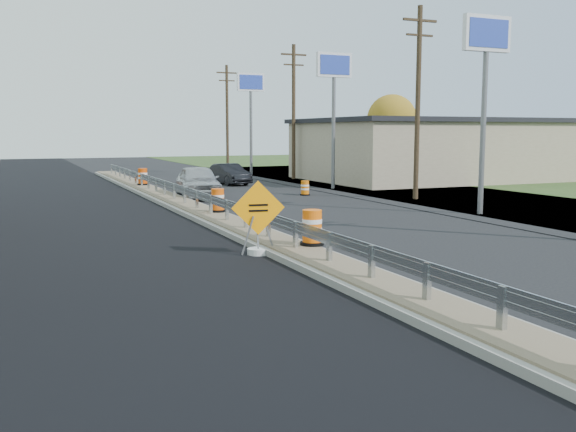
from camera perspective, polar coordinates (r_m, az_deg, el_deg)
name	(u,v)px	position (r m, az deg, el deg)	size (l,w,h in m)	color
ground	(268,244)	(19.34, -1.75, -2.48)	(140.00, 140.00, 0.00)	black
milled_overlay	(81,213)	(28.02, -17.89, 0.27)	(7.20, 120.00, 0.01)	black
median	(197,211)	(26.84, -8.09, 0.48)	(1.60, 55.00, 0.23)	gray
guardrail	(190,194)	(27.73, -8.66, 1.97)	(0.10, 46.15, 0.72)	silver
retail_building_near	(438,149)	(46.99, 13.22, 5.82)	(18.50, 12.50, 4.27)	tan
pylon_sign_south	(486,52)	(27.31, 17.20, 13.73)	(2.20, 0.30, 7.90)	slate
pylon_sign_mid	(334,78)	(38.12, 4.10, 12.16)	(2.20, 0.30, 7.90)	slate
pylon_sign_north	(251,92)	(50.92, -3.34, 10.98)	(2.20, 0.30, 7.90)	slate
utility_pole_smid	(418,99)	(32.54, 11.47, 10.12)	(1.90, 0.26, 9.40)	#473523
utility_pole_nmid	(294,109)	(45.66, 0.51, 9.46)	(1.90, 0.26, 9.40)	#473523
utility_pole_north	(227,115)	(59.67, -5.43, 8.96)	(1.90, 0.26, 9.40)	#473523
tree_far_yellow	(392,119)	(61.37, 9.21, 8.48)	(4.62, 4.62, 6.86)	#473523
caution_sign	(258,236)	(17.54, -2.66, -1.80)	(1.46, 0.62, 2.04)	white
barrel_median_near	(312,228)	(17.74, 2.15, -1.09)	(0.67, 0.67, 0.98)	black
barrel_median_mid	(218,201)	(25.29, -6.27, 1.35)	(0.62, 0.62, 0.91)	black
barrel_median_far	(143,177)	(39.04, -12.79, 3.40)	(0.67, 0.67, 0.99)	black
barrel_shoulder_near	(305,188)	(34.15, 1.52, 2.48)	(0.53, 0.53, 0.78)	black
barrel_shoulder_far	(233,170)	(51.03, -4.89, 4.12)	(0.56, 0.56, 0.83)	black
car_silver	(198,181)	(33.23, -7.99, 3.06)	(1.97, 4.89, 1.67)	#AFAFB4
car_dark_mid	(229,174)	(41.54, -5.26, 3.74)	(1.41, 4.04, 1.33)	black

